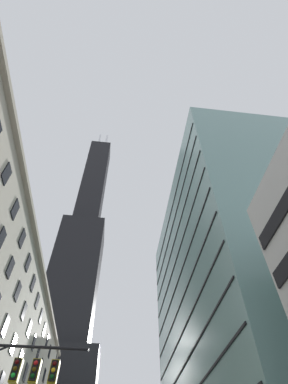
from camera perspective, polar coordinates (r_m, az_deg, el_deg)
name	(u,v)px	position (r m, az deg, el deg)	size (l,w,h in m)	color
dark_skyscraper	(68,310)	(117.45, -14.59, -21.37)	(26.20, 26.20, 178.99)	black
glass_office_midrise	(237,306)	(51.01, 17.67, -20.47)	(18.24, 41.60, 48.98)	gray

